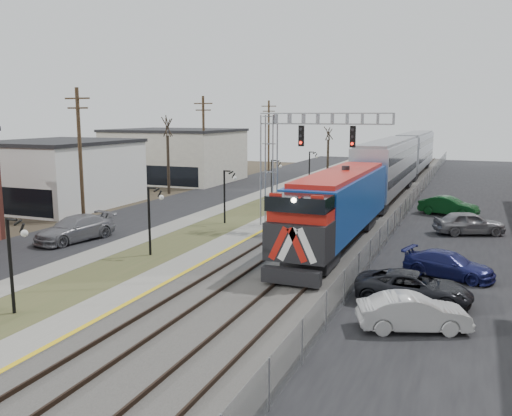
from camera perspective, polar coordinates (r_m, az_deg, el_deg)
The scene contains 21 objects.
street_west at distance 49.89m, azimuth -7.67°, elevation 0.49°, with size 7.00×120.00×0.04m, color black.
sidewalk at distance 47.84m, azimuth -2.98°, elevation 0.19°, with size 2.00×120.00×0.08m, color gray.
grass_median at distance 46.67m, azimuth 0.36°, elevation -0.05°, with size 4.00×120.00×0.06m, color #454C28.
platform at distance 45.64m, azimuth 3.86°, elevation -0.18°, with size 2.00×120.00×0.24m, color gray.
ballast_bed at distance 44.37m, azimuth 10.01°, elevation -0.62°, with size 8.00×120.00×0.20m, color #595651.
platform_edge at distance 45.36m, azimuth 4.92°, elevation -0.10°, with size 0.24×120.00×0.01m, color gold.
track_near at distance 44.79m, azimuth 7.51°, elevation -0.24°, with size 1.58×120.00×0.15m.
track_far at distance 44.06m, azimuth 11.92°, elevation -0.53°, with size 1.58×120.00×0.15m.
train at distance 56.39m, azimuth 14.36°, elevation 4.27°, with size 3.00×63.05×5.33m.
signal_gantry at distance 37.68m, azimuth 3.83°, elevation 6.09°, with size 9.00×1.07×8.15m.
lampposts at distance 31.64m, azimuth -10.89°, elevation -1.34°, with size 0.14×62.14×4.00m.
utility_poles at distance 42.84m, azimuth -18.01°, elevation 5.29°, with size 0.28×80.28×10.00m.
fence at distance 43.60m, azimuth 15.44°, elevation -0.08°, with size 0.04×120.00×1.60m, color gray.
buildings_west at distance 46.89m, azimuth -24.62°, elevation 2.78°, with size 14.00×67.00×7.00m.
bare_trees at distance 53.49m, azimuth -6.75°, elevation 4.03°, with size 12.30×42.30×5.95m.
car_lot_b at distance 21.42m, azimuth 16.22°, elevation -10.63°, with size 1.44×4.12×1.36m, color #BABABA.
car_lot_c at distance 24.34m, azimuth 16.23°, elevation -8.15°, with size 2.25×4.88×1.36m, color black.
car_lot_d at distance 28.62m, azimuth 19.62°, elevation -5.71°, with size 1.79×4.41×1.28m, color navy.
car_lot_e at distance 39.22m, azimuth 21.53°, elevation -1.52°, with size 1.85×4.59×1.57m, color gray.
car_lot_f at distance 46.02m, azimuth 19.60°, elevation 0.14°, with size 1.59×4.55×1.50m, color #0C3C17.
car_street_b at distance 36.51m, azimuth -18.52°, elevation -2.12°, with size 2.22×5.46×1.58m, color slate.
Camera 1 is at (12.97, -7.73, 8.01)m, focal length 38.00 mm.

